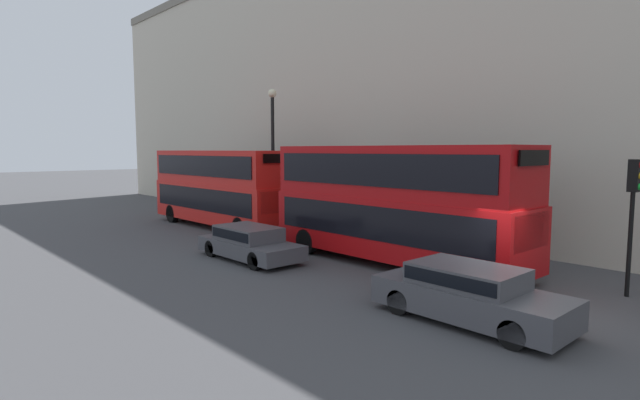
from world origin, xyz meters
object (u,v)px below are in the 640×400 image
(bus_leading, at_px, (394,199))
(traffic_light, at_px, (633,199))
(car_hatchback, at_px, (249,242))
(pedestrian, at_px, (295,213))
(bus_second_in_queue, at_px, (221,185))
(car_dark_sedan, at_px, (469,292))

(bus_leading, distance_m, traffic_light, 7.28)
(car_hatchback, height_order, pedestrian, pedestrian)
(bus_second_in_queue, distance_m, car_hatchback, 8.46)
(bus_leading, xyz_separation_m, bus_second_in_queue, (0.00, 11.72, -0.09))
(bus_second_in_queue, relative_size, car_hatchback, 2.23)
(car_dark_sedan, height_order, pedestrian, pedestrian)
(bus_leading, bearing_deg, traffic_light, -76.02)
(bus_second_in_queue, height_order, traffic_light, bus_second_in_queue)
(pedestrian, bearing_deg, traffic_light, -92.21)
(car_dark_sedan, bearing_deg, pedestrian, 67.01)
(traffic_light, bearing_deg, car_hatchback, 114.73)
(car_dark_sedan, relative_size, traffic_light, 1.21)
(bus_leading, height_order, bus_second_in_queue, bus_leading)
(car_dark_sedan, distance_m, pedestrian, 14.74)
(traffic_light, bearing_deg, bus_leading, 103.98)
(car_dark_sedan, bearing_deg, car_hatchback, 90.00)
(car_hatchback, bearing_deg, traffic_light, -65.27)
(bus_second_in_queue, height_order, car_hatchback, bus_second_in_queue)
(bus_leading, height_order, car_dark_sedan, bus_leading)
(bus_leading, bearing_deg, car_hatchback, 129.40)
(car_dark_sedan, bearing_deg, bus_leading, 56.47)
(car_dark_sedan, distance_m, traffic_light, 5.88)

